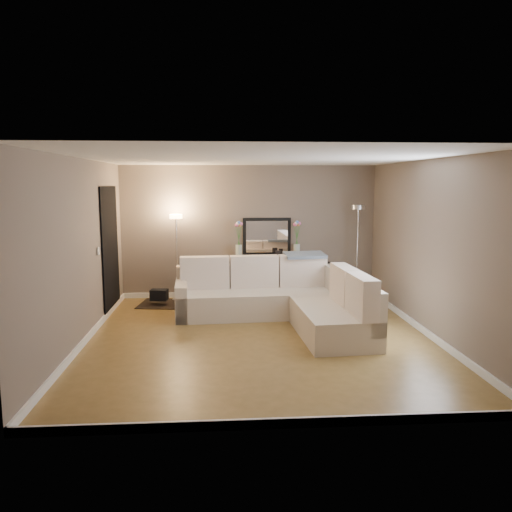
{
  "coord_description": "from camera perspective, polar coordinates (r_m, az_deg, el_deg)",
  "views": [
    {
      "loc": [
        -0.55,
        -7.05,
        2.25
      ],
      "look_at": [
        0.0,
        0.8,
        1.1
      ],
      "focal_mm": 35.0,
      "sensor_mm": 36.0,
      "label": 1
    }
  ],
  "objects": [
    {
      "name": "baseboard_front",
      "position": [
        4.88,
        3.08,
        -18.52
      ],
      "size": [
        5.0,
        0.03,
        0.1
      ],
      "primitive_type": "cube",
      "color": "white",
      "rests_on": "ground"
    },
    {
      "name": "floor",
      "position": [
        7.42,
        0.44,
        -9.37
      ],
      "size": [
        5.0,
        5.5,
        0.01
      ],
      "primitive_type": "cube",
      "color": "olive",
      "rests_on": "ground"
    },
    {
      "name": "wall_front",
      "position": [
        4.43,
        3.25,
        -4.09
      ],
      "size": [
        5.0,
        0.02,
        2.6
      ],
      "primitive_type": "cube",
      "color": "#77685B",
      "rests_on": "ground"
    },
    {
      "name": "charcoal_rug",
      "position": [
        9.54,
        -9.88,
        -5.41
      ],
      "size": [
        1.19,
        0.96,
        0.01
      ],
      "primitive_type": "cube",
      "rotation": [
        0.0,
        0.0,
        -0.14
      ],
      "color": "black",
      "rests_on": "floor"
    },
    {
      "name": "flower_vase_left",
      "position": [
        9.67,
        -1.97,
        1.6
      ],
      "size": [
        0.16,
        0.13,
        0.71
      ],
      "color": "silver",
      "rests_on": "console_table"
    },
    {
      "name": "sectional_sofa",
      "position": [
        8.24,
        3.28,
        -4.89
      ],
      "size": [
        2.97,
        2.76,
        1.0
      ],
      "color": "beige",
      "rests_on": "floor"
    },
    {
      "name": "baseboard_right",
      "position": [
        7.99,
        18.7,
        -8.13
      ],
      "size": [
        0.03,
        5.5,
        0.1
      ],
      "primitive_type": "cube",
      "color": "white",
      "rests_on": "ground"
    },
    {
      "name": "doorway",
      "position": [
        9.04,
        -16.31,
        0.66
      ],
      "size": [
        0.02,
        1.2,
        2.2
      ],
      "primitive_type": "cube",
      "color": "black",
      "rests_on": "ground"
    },
    {
      "name": "black_bag",
      "position": [
        9.46,
        -11.01,
        -4.36
      ],
      "size": [
        0.34,
        0.26,
        0.2
      ],
      "primitive_type": "cube",
      "rotation": [
        0.0,
        0.0,
        -0.14
      ],
      "color": "black",
      "rests_on": "charcoal_rug"
    },
    {
      "name": "flower_vase_right",
      "position": [
        9.82,
        4.69,
        1.68
      ],
      "size": [
        0.16,
        0.13,
        0.71
      ],
      "color": "silver",
      "rests_on": "console_table"
    },
    {
      "name": "baseboard_left",
      "position": [
        7.64,
        -18.73,
        -8.89
      ],
      "size": [
        0.03,
        5.5,
        0.1
      ],
      "primitive_type": "cube",
      "color": "white",
      "rests_on": "ground"
    },
    {
      "name": "wall_right",
      "position": [
        7.75,
        19.3,
        0.8
      ],
      "size": [
        0.02,
        5.5,
        2.6
      ],
      "primitive_type": "cube",
      "color": "#77685B",
      "rests_on": "ground"
    },
    {
      "name": "ceiling",
      "position": [
        7.08,
        0.46,
        11.18
      ],
      "size": [
        5.0,
        5.5,
        0.01
      ],
      "primitive_type": "cube",
      "color": "white",
      "rests_on": "ground"
    },
    {
      "name": "throw_blanket",
      "position": [
        8.9,
        5.59,
        0.11
      ],
      "size": [
        0.75,
        0.49,
        0.09
      ],
      "primitive_type": "cube",
      "rotation": [
        0.1,
        0.0,
        0.11
      ],
      "color": "slate",
      "rests_on": "sectional_sofa"
    },
    {
      "name": "floor_lamp_unlit",
      "position": [
        9.72,
        11.54,
        2.55
      ],
      "size": [
        0.29,
        0.29,
        1.84
      ],
      "color": "silver",
      "rests_on": "floor"
    },
    {
      "name": "wall_left",
      "position": [
        7.38,
        -19.37,
        0.44
      ],
      "size": [
        0.02,
        5.5,
        2.6
      ],
      "primitive_type": "cube",
      "color": "#77685B",
      "rests_on": "ground"
    },
    {
      "name": "floor_lamp_lit",
      "position": [
        9.62,
        -9.08,
        1.8
      ],
      "size": [
        0.27,
        0.27,
        1.67
      ],
      "color": "silver",
      "rests_on": "floor"
    },
    {
      "name": "switch_plate",
      "position": [
        8.2,
        -17.58,
        0.57
      ],
      "size": [
        0.02,
        0.08,
        0.12
      ],
      "primitive_type": "cube",
      "color": "white",
      "rests_on": "ground"
    },
    {
      "name": "table_decor",
      "position": [
        9.73,
        1.39,
        0.06
      ],
      "size": [
        0.58,
        0.13,
        0.14
      ],
      "color": "#C08321",
      "rests_on": "console_table"
    },
    {
      "name": "wall_back",
      "position": [
        9.87,
        -0.8,
        2.79
      ],
      "size": [
        5.0,
        0.02,
        2.6
      ],
      "primitive_type": "cube",
      "color": "#77685B",
      "rests_on": "ground"
    },
    {
      "name": "console_table",
      "position": [
        9.82,
        0.89,
        -2.14
      ],
      "size": [
        1.37,
        0.42,
        0.83
      ],
      "color": "black",
      "rests_on": "floor"
    },
    {
      "name": "leaning_mirror",
      "position": [
        9.89,
        1.25,
        2.23
      ],
      "size": [
        0.96,
        0.09,
        0.75
      ],
      "color": "black",
      "rests_on": "console_table"
    },
    {
      "name": "baseboard_back",
      "position": [
        10.05,
        -0.78,
        -4.34
      ],
      "size": [
        5.0,
        0.03,
        0.1
      ],
      "primitive_type": "cube",
      "color": "white",
      "rests_on": "ground"
    }
  ]
}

